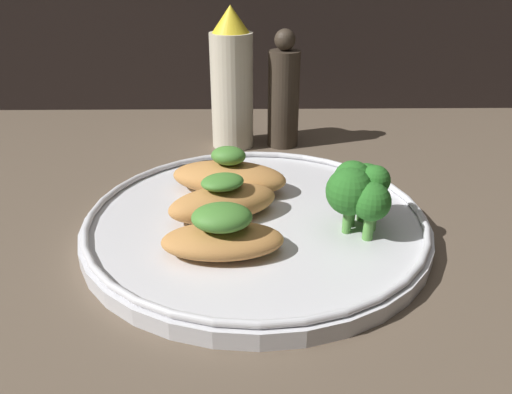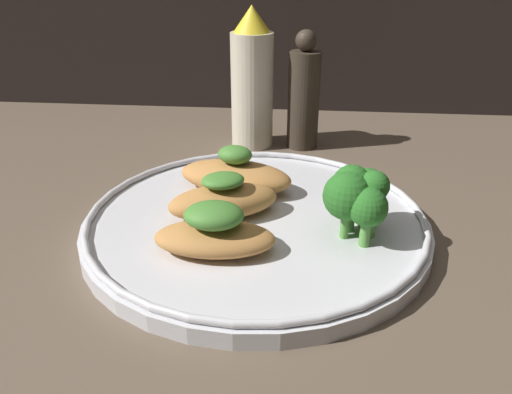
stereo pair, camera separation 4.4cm
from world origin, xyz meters
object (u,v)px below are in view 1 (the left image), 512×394
Objects in this scene: broccoli_bunch at (360,190)px; pepper_grinder at (284,95)px; plate at (256,221)px; sauce_bottle at (232,82)px.

broccoli_bunch is 0.45× the size of pepper_grinder.
pepper_grinder reaches higher than broccoli_bunch.
plate is 23.36cm from pepper_grinder.
sauce_bottle is at bearing 114.39° from broccoli_bunch.
sauce_bottle is at bearing 96.76° from plate.
sauce_bottle is 1.18× the size of pepper_grinder.
sauce_bottle is (-11.15, 24.59, 3.11)cm from broccoli_bunch.
sauce_bottle is 6.64cm from pepper_grinder.
pepper_grinder is (-4.71, 24.59, 1.48)cm from broccoli_bunch.
plate is 2.10× the size of pepper_grinder.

